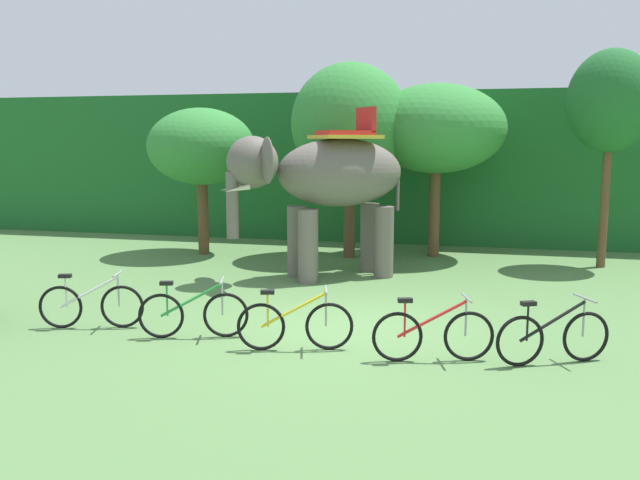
{
  "coord_description": "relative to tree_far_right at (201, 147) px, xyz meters",
  "views": [
    {
      "loc": [
        2.21,
        -10.3,
        3.05
      ],
      "look_at": [
        -0.59,
        1.0,
        1.3
      ],
      "focal_mm": 37.21,
      "sensor_mm": 36.0,
      "label": 1
    }
  ],
  "objects": [
    {
      "name": "ground_plane",
      "position": [
        5.13,
        -6.18,
        -2.88
      ],
      "size": [
        80.0,
        80.0,
        0.0
      ],
      "primitive_type": "plane",
      "color": "#567F47"
    },
    {
      "name": "foliage_hedge",
      "position": [
        5.13,
        6.01,
        -0.64
      ],
      "size": [
        36.0,
        6.0,
        4.48
      ],
      "primitive_type": "cube",
      "color": "#1E6028",
      "rests_on": "ground"
    },
    {
      "name": "tree_far_right",
      "position": [
        0.0,
        0.0,
        0.0
      ],
      "size": [
        2.84,
        2.84,
        3.91
      ],
      "color": "brown",
      "rests_on": "ground"
    },
    {
      "name": "tree_center",
      "position": [
        3.94,
        0.42,
        0.59
      ],
      "size": [
        3.03,
        3.03,
        5.03
      ],
      "color": "brown",
      "rests_on": "ground"
    },
    {
      "name": "tree_right",
      "position": [
        6.08,
        1.13,
        0.47
      ],
      "size": [
        3.58,
        3.58,
        4.51
      ],
      "color": "brown",
      "rests_on": "ground"
    },
    {
      "name": "tree_center_left",
      "position": [
        10.16,
        0.57,
        1.07
      ],
      "size": [
        2.01,
        2.01,
        5.18
      ],
      "color": "brown",
      "rests_on": "ground"
    },
    {
      "name": "elephant",
      "position": [
        3.95,
        -2.26,
        -0.67
      ],
      "size": [
        3.99,
        3.33,
        3.78
      ],
      "color": "#665E56",
      "rests_on": "ground"
    },
    {
      "name": "bike_white",
      "position": [
        1.16,
        -7.14,
        -2.49
      ],
      "size": [
        1.66,
        0.63,
        0.92
      ],
      "color": "black",
      "rests_on": "ground"
    },
    {
      "name": "bike_green",
      "position": [
        3.01,
        -7.23,
        -2.49
      ],
      "size": [
        1.65,
        0.66,
        0.92
      ],
      "color": "black",
      "rests_on": "ground"
    },
    {
      "name": "bike_yellow",
      "position": [
        4.72,
        -7.45,
        -2.49
      ],
      "size": [
        1.66,
        0.62,
        0.92
      ],
      "color": "black",
      "rests_on": "ground"
    },
    {
      "name": "bike_red",
      "position": [
        6.72,
        -7.46,
        -2.49
      ],
      "size": [
        1.66,
        0.63,
        0.92
      ],
      "color": "black",
      "rests_on": "ground"
    },
    {
      "name": "bike_black",
      "position": [
        8.33,
        -7.18,
        -2.49
      ],
      "size": [
        1.56,
        0.84,
        0.92
      ],
      "color": "black",
      "rests_on": "ground"
    }
  ]
}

